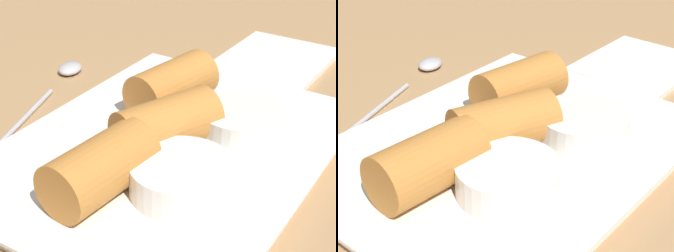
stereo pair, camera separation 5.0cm
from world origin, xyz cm
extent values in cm
cube|color=#A87F54|center=(0.00, 0.00, 1.00)|extent=(180.00, 140.00, 2.00)
cube|color=white|center=(1.85, -0.74, 2.60)|extent=(30.88, 23.46, 1.20)
cube|color=white|center=(1.85, -0.74, 3.35)|extent=(32.12, 24.40, 0.30)
cylinder|color=#B77533|center=(10.22, -1.14, 5.74)|extent=(8.81, 5.20, 4.48)
sphere|color=#56843D|center=(6.68, -0.83, 5.74)|extent=(2.91, 2.91, 2.91)
cylinder|color=#B77533|center=(-4.08, -4.05, 5.74)|extent=(9.08, 5.82, 4.48)
sphere|color=beige|center=(-7.59, -3.46, 5.74)|extent=(2.91, 2.91, 2.91)
cylinder|color=#B77533|center=(2.38, -0.50, 5.74)|extent=(9.52, 7.35, 4.48)
sphere|color=#56843D|center=(-0.91, 0.84, 5.74)|extent=(2.91, 2.91, 2.91)
cylinder|color=silver|center=(-2.90, 3.71, 4.76)|extent=(7.69, 7.69, 2.52)
cylinder|color=beige|center=(-2.90, 3.71, 5.79)|extent=(6.31, 6.31, 0.45)
cylinder|color=silver|center=(6.91, 3.61, 4.76)|extent=(7.69, 7.69, 2.52)
cylinder|color=maroon|center=(6.91, 3.61, 5.79)|extent=(6.31, 6.31, 0.45)
cylinder|color=#B2B2B7|center=(3.26, -16.02, 2.25)|extent=(11.40, 4.24, 0.50)
ellipsoid|color=#B2B2B7|center=(-7.42, -19.59, 2.56)|extent=(3.88, 3.41, 1.13)
cube|color=silver|center=(-22.73, -1.27, 2.30)|extent=(13.65, 11.65, 0.60)
camera|label=1|loc=(35.65, 20.59, 28.03)|focal=60.00mm
camera|label=2|loc=(32.72, 24.65, 28.03)|focal=60.00mm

